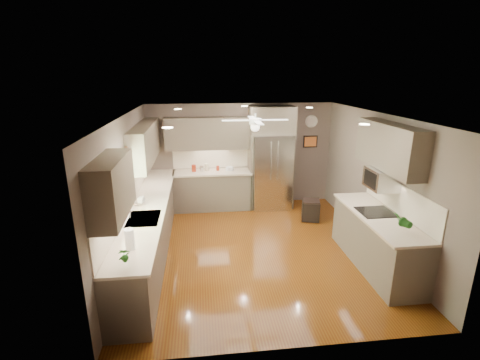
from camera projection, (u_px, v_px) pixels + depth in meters
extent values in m
plane|color=#4D220A|center=(256.00, 249.00, 6.56)|extent=(5.00, 5.00, 0.00)
plane|color=white|center=(258.00, 115.00, 5.82)|extent=(5.00, 5.00, 0.00)
plane|color=brown|center=(241.00, 155.00, 8.56)|extent=(4.50, 0.00, 4.50)
plane|color=brown|center=(294.00, 256.00, 3.82)|extent=(4.50, 0.00, 4.50)
plane|color=brown|center=(127.00, 191.00, 5.94)|extent=(0.00, 5.00, 5.00)
plane|color=brown|center=(377.00, 182.00, 6.44)|extent=(0.00, 5.00, 5.00)
cylinder|color=maroon|center=(194.00, 168.00, 8.23)|extent=(0.14, 0.14, 0.17)
cylinder|color=silver|center=(202.00, 169.00, 8.25)|extent=(0.09, 0.09, 0.14)
cylinder|color=#B9A98B|center=(207.00, 167.00, 8.31)|extent=(0.12, 0.12, 0.17)
cylinder|color=maroon|center=(218.00, 168.00, 8.32)|extent=(0.08, 0.08, 0.11)
imported|color=white|center=(141.00, 199.00, 6.15)|extent=(0.10, 0.11, 0.19)
imported|color=#1B5016|center=(123.00, 255.00, 4.18)|extent=(0.16, 0.13, 0.28)
imported|color=#1B5016|center=(402.00, 221.00, 5.07)|extent=(0.22, 0.20, 0.34)
imported|color=#B9A98B|center=(230.00, 170.00, 8.30)|extent=(0.20, 0.20, 0.05)
cube|color=brown|center=(150.00, 229.00, 6.35)|extent=(0.60, 4.70, 0.90)
cube|color=beige|center=(149.00, 205.00, 6.22)|extent=(0.65, 4.70, 0.04)
cube|color=#EDE3C3|center=(130.00, 191.00, 6.10)|extent=(0.02, 4.70, 0.50)
cube|color=brown|center=(212.00, 191.00, 8.43)|extent=(1.85, 0.60, 0.90)
cube|color=beige|center=(212.00, 172.00, 8.28)|extent=(1.85, 0.65, 0.04)
cube|color=#EDE3C3|center=(211.00, 158.00, 8.49)|extent=(1.85, 0.02, 0.50)
cube|color=brown|center=(112.00, 188.00, 4.27)|extent=(0.33, 1.20, 0.75)
cube|color=brown|center=(145.00, 143.00, 7.03)|extent=(0.33, 2.40, 0.75)
cube|color=brown|center=(211.00, 133.00, 8.16)|extent=(2.15, 0.33, 0.75)
cube|color=brown|center=(389.00, 146.00, 5.67)|extent=(0.33, 1.70, 0.75)
cube|color=#BFF2B2|center=(120.00, 183.00, 5.38)|extent=(0.01, 1.00, 0.80)
cube|color=brown|center=(119.00, 156.00, 5.26)|extent=(0.05, 1.12, 0.06)
cube|color=brown|center=(125.00, 209.00, 5.51)|extent=(0.05, 1.12, 0.06)
cube|color=brown|center=(114.00, 194.00, 4.88)|extent=(0.05, 0.06, 0.80)
cube|color=brown|center=(128.00, 173.00, 5.89)|extent=(0.05, 0.06, 0.80)
cube|color=silver|center=(144.00, 219.00, 5.60)|extent=(0.50, 0.70, 0.03)
cube|color=#262626|center=(144.00, 221.00, 5.61)|extent=(0.44, 0.62, 0.05)
cylinder|color=silver|center=(130.00, 212.00, 5.54)|extent=(0.02, 0.02, 0.24)
cylinder|color=silver|center=(133.00, 205.00, 5.51)|extent=(0.16, 0.02, 0.02)
cube|color=silver|center=(271.00, 171.00, 8.40)|extent=(0.92, 0.72, 1.82)
cube|color=black|center=(274.00, 185.00, 8.15)|extent=(0.88, 0.02, 0.02)
cube|color=black|center=(274.00, 161.00, 7.97)|extent=(0.01, 0.02, 1.00)
cylinder|color=silver|center=(271.00, 161.00, 7.93)|extent=(0.02, 0.02, 0.90)
cylinder|color=silver|center=(278.00, 161.00, 7.95)|extent=(0.02, 0.02, 0.90)
cube|color=brown|center=(272.00, 120.00, 8.10)|extent=(1.04, 0.60, 0.63)
cube|color=brown|center=(250.00, 171.00, 8.40)|extent=(0.06, 0.60, 1.82)
cube|color=brown|center=(291.00, 170.00, 8.51)|extent=(0.06, 0.60, 1.82)
cube|color=brown|center=(376.00, 241.00, 5.88)|extent=(0.65, 2.20, 0.90)
cube|color=beige|center=(379.00, 216.00, 5.74)|extent=(0.70, 2.20, 0.04)
cube|color=#EDE3C3|center=(400.00, 199.00, 5.70)|extent=(0.02, 2.20, 0.50)
cube|color=black|center=(376.00, 212.00, 5.83)|extent=(0.56, 0.52, 0.01)
cube|color=silver|center=(382.00, 179.00, 5.83)|extent=(0.42, 0.55, 0.34)
cube|color=black|center=(370.00, 179.00, 5.80)|extent=(0.02, 0.40, 0.26)
cylinder|color=white|center=(255.00, 116.00, 6.12)|extent=(0.03, 0.03, 0.08)
cylinder|color=white|center=(255.00, 121.00, 6.15)|extent=(0.22, 0.22, 0.10)
sphere|color=white|center=(255.00, 127.00, 6.18)|extent=(0.16, 0.16, 0.16)
cube|color=white|center=(275.00, 120.00, 6.18)|extent=(0.48, 0.11, 0.01)
cube|color=white|center=(252.00, 118.00, 6.48)|extent=(0.11, 0.48, 0.01)
cube|color=white|center=(236.00, 121.00, 6.11)|extent=(0.48, 0.11, 0.01)
cube|color=white|center=(259.00, 123.00, 5.81)|extent=(0.11, 0.48, 0.01)
cylinder|color=white|center=(178.00, 109.00, 6.91)|extent=(0.14, 0.14, 0.01)
cylinder|color=white|center=(310.00, 108.00, 7.21)|extent=(0.14, 0.14, 0.01)
cylinder|color=white|center=(168.00, 128.00, 4.53)|extent=(0.14, 0.14, 0.01)
cylinder|color=white|center=(365.00, 124.00, 4.83)|extent=(0.14, 0.14, 0.01)
cylinder|color=white|center=(244.00, 106.00, 7.54)|extent=(0.14, 0.14, 0.01)
cylinder|color=white|center=(311.00, 121.00, 8.51)|extent=(0.30, 0.03, 0.30)
cylinder|color=silver|center=(312.00, 121.00, 8.50)|extent=(0.29, 0.00, 0.29)
cube|color=black|center=(310.00, 142.00, 8.65)|extent=(0.36, 0.03, 0.30)
cube|color=#D06729|center=(310.00, 142.00, 8.64)|extent=(0.30, 0.01, 0.24)
cube|color=black|center=(311.00, 210.00, 7.81)|extent=(0.47, 0.47, 0.43)
cube|color=black|center=(311.00, 201.00, 7.74)|extent=(0.45, 0.45, 0.03)
cylinder|color=white|center=(130.00, 240.00, 4.57)|extent=(0.13, 0.13, 0.30)
cylinder|color=silver|center=(130.00, 239.00, 4.56)|extent=(0.03, 0.03, 0.32)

